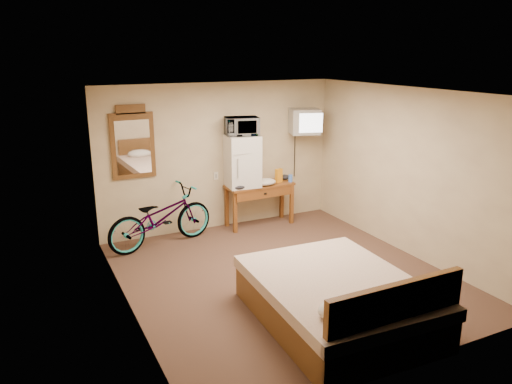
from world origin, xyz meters
The scene contains 13 objects.
room centered at (0.00, 0.00, 1.25)m, with size 4.60×4.64×2.50m.
desk centered at (0.64, 2.00, 0.62)m, with size 1.22×0.50×0.75m.
mini_fridge centered at (0.31, 2.06, 1.19)m, with size 0.58×0.56×0.88m.
microwave centered at (0.31, 2.06, 1.78)m, with size 0.55×0.37×0.30m, color silver.
snack_bag centered at (1.00, 2.01, 0.87)m, with size 0.12×0.07×0.24m, color orange.
blue_cup centered at (1.20, 1.93, 0.81)m, with size 0.07×0.07×0.13m, color #4577EB.
cloth_cream centered at (0.70, 1.92, 0.81)m, with size 0.37×0.29×0.11m, color beige.
cloth_dark_a centered at (0.17, 1.88, 0.80)m, with size 0.26×0.19×0.10m, color black.
cloth_dark_b centered at (1.19, 2.12, 0.79)m, with size 0.20×0.16×0.09m, color black.
crt_television centered at (1.51, 2.02, 1.79)m, with size 0.60×0.65×0.44m.
wall_mirror centered at (-1.47, 2.27, 1.60)m, with size 0.68×0.04×1.16m.
bicycle centered at (-1.20, 1.85, 0.47)m, with size 0.63×1.79×0.94m, color black.
bed centered at (-0.05, -1.37, 0.29)m, with size 1.74×2.26×0.90m.
Camera 1 is at (-3.13, -5.49, 3.00)m, focal length 35.00 mm.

